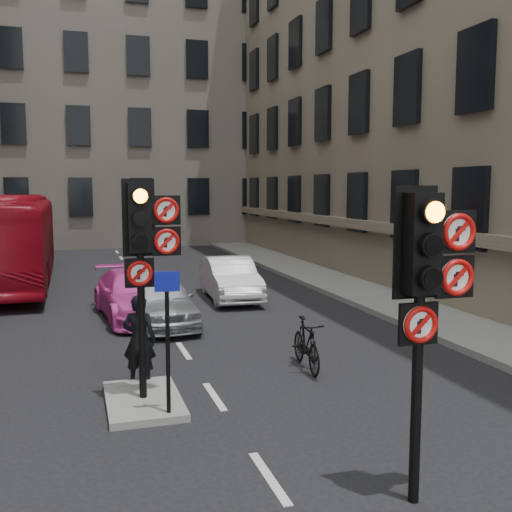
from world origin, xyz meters
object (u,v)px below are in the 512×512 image
car_pink (135,295)px  motorcyclist (139,340)px  signal_near (428,277)px  signal_far (145,241)px  motorcycle (306,344)px  bus_red (9,240)px  info_sign (167,322)px  car_silver (161,301)px  car_white (230,279)px

car_pink → motorcyclist: motorcyclist is taller
signal_near → motorcyclist: size_ratio=2.16×
signal_far → motorcycle: (3.19, 1.01, -2.20)m
bus_red → info_sign: bearing=-76.6°
motorcycle → motorcyclist: 3.24m
car_silver → motorcyclist: 4.70m
signal_far → bus_red: signal_far is taller
info_sign → signal_near: bearing=-48.7°
car_white → car_pink: size_ratio=0.91×
car_pink → info_sign: 7.58m
motorcycle → car_white: bearing=91.7°
signal_far → car_silver: bearing=79.9°
motorcyclist → motorcycle: bearing=-158.9°
signal_near → bus_red: bearing=108.6°
car_white → car_pink: 3.70m
car_silver → bus_red: size_ratio=0.32×
bus_red → motorcycle: (6.58, -12.80, -1.14)m
car_silver → car_white: (2.62, 3.03, 0.02)m
signal_far → motorcyclist: bearing=91.8°
motorcyclist → car_white: bearing=-94.5°
car_white → bus_red: bus_red is taller
motorcycle → motorcyclist: motorcyclist is taller
car_pink → bus_red: size_ratio=0.38×
signal_near → bus_red: size_ratio=0.30×
car_white → bus_red: (-7.00, 5.18, 0.98)m
car_white → motorcyclist: bearing=-112.4°
signal_far → car_white: signal_far is taller
car_pink → motorcyclist: size_ratio=2.68×
car_pink → bus_red: (-3.83, 7.10, 1.00)m
car_silver → bus_red: bus_red is taller
car_silver → info_sign: info_sign is taller
motorcycle → signal_far: bearing=-157.6°
car_white → motorcycle: bearing=-90.0°
info_sign → car_white: bearing=74.7°
signal_near → car_silver: size_ratio=0.95×
car_silver → motorcyclist: bearing=-105.0°
motorcyclist → bus_red: bearing=-54.3°
car_pink → motorcyclist: 5.73m
signal_far → motorcycle: bearing=17.5°
motorcycle → info_sign: info_sign is taller
bus_red → car_white: bearing=-36.9°
signal_far → motorcycle: size_ratio=2.14×
signal_near → motorcycle: 5.45m
motorcyclist → signal_far: bearing=112.9°
car_silver → info_sign: 6.51m
signal_near → motorcyclist: 5.92m
signal_near → info_sign: bearing=126.8°
car_silver → bus_red: 9.36m
signal_far → bus_red: bearing=103.8°
signal_far → info_sign: size_ratio=1.63×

